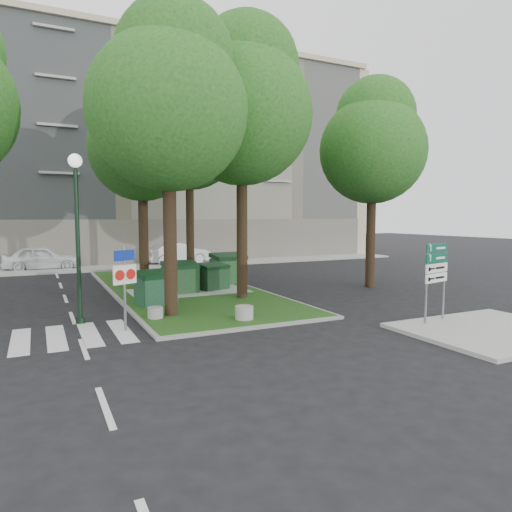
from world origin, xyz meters
TOP-DOWN VIEW (x-y plane):
  - ground at (0.00, 0.00)m, footprint 120.00×120.00m
  - median_island at (0.50, 8.00)m, footprint 6.00×16.00m
  - median_kerb at (0.50, 8.00)m, footprint 6.30×16.30m
  - sidewalk_corner at (6.50, -3.50)m, footprint 5.00×4.00m
  - building_sidewalk at (0.00, 18.50)m, footprint 42.00×3.00m
  - zebra_crossing at (-3.75, 1.50)m, footprint 5.00×3.00m
  - apartment_building at (0.00, 26.00)m, footprint 41.00×12.00m
  - tree_median_near_left at (-1.41, 2.56)m, footprint 5.20×5.20m
  - tree_median_near_right at (2.09, 4.56)m, footprint 5.60×5.60m
  - tree_median_mid at (-0.91, 9.06)m, footprint 4.80×4.80m
  - tree_median_far at (2.29, 12.06)m, footprint 5.80×5.80m
  - tree_street_right at (9.09, 5.06)m, footprint 5.00×5.00m
  - dumpster_a at (-1.54, 4.56)m, footprint 1.57×1.25m
  - dumpster_b at (0.06, 6.74)m, footprint 1.53×1.11m
  - dumpster_c at (1.66, 6.97)m, footprint 1.50×1.24m
  - dumpster_d at (3.00, 8.41)m, footprint 1.76×1.34m
  - bollard_left at (-2.10, 2.24)m, footprint 0.50×0.50m
  - bollard_right at (0.44, 0.85)m, footprint 0.59×0.59m
  - bollard_mid at (-0.94, 4.65)m, footprint 0.55×0.55m
  - litter_bin at (2.03, 11.22)m, footprint 0.46×0.46m
  - street_lamp at (-4.32, 3.04)m, footprint 0.43×0.43m
  - traffic_sign_pole at (-3.20, 1.41)m, footprint 0.73×0.35m
  - directional_sign at (5.75, -2.00)m, footprint 1.20×0.32m
  - car_white at (-5.22, 19.50)m, footprint 4.67×2.09m
  - car_silver at (3.63, 19.50)m, footprint 4.87×2.27m

SIDE VIEW (x-z plane):
  - ground at x=0.00m, z-range 0.00..0.00m
  - zebra_crossing at x=-3.75m, z-range 0.00..0.01m
  - median_kerb at x=0.50m, z-range 0.00..0.10m
  - median_island at x=0.50m, z-range 0.00..0.12m
  - sidewalk_corner at x=6.50m, z-range 0.00..0.12m
  - building_sidewalk at x=0.00m, z-range 0.00..0.12m
  - bollard_left at x=-2.10m, z-range 0.12..0.48m
  - bollard_mid at x=-0.94m, z-range 0.12..0.52m
  - bollard_right at x=0.44m, z-range 0.12..0.54m
  - litter_bin at x=2.03m, z-range 0.12..0.92m
  - dumpster_c at x=1.66m, z-range 0.10..1.30m
  - dumpster_a at x=-1.54m, z-range 0.09..1.39m
  - car_silver at x=3.63m, z-range 0.00..1.55m
  - dumpster_b at x=0.06m, z-range 0.09..1.46m
  - car_white at x=-5.22m, z-range 0.00..1.56m
  - dumpster_d at x=3.00m, z-range 0.09..1.59m
  - traffic_sign_pole at x=-3.20m, z-range 0.37..2.95m
  - directional_sign at x=5.75m, z-range 0.52..2.97m
  - street_lamp at x=-4.32m, z-range 0.69..6.05m
  - tree_median_mid at x=-0.91m, z-range 1.98..11.97m
  - tree_street_right at x=9.09m, z-range 1.95..12.02m
  - tree_median_near_left at x=-1.41m, z-range 2.05..12.58m
  - tree_median_near_right at x=2.09m, z-range 2.26..13.72m
  - apartment_building at x=0.00m, z-range 0.00..16.00m
  - tree_median_far at x=2.29m, z-range 2.36..14.28m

